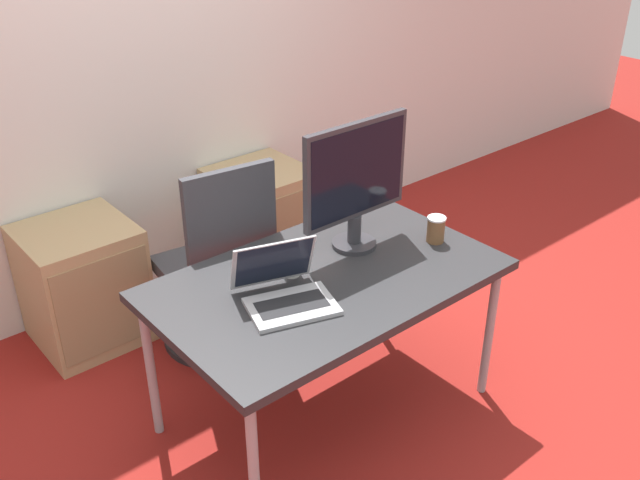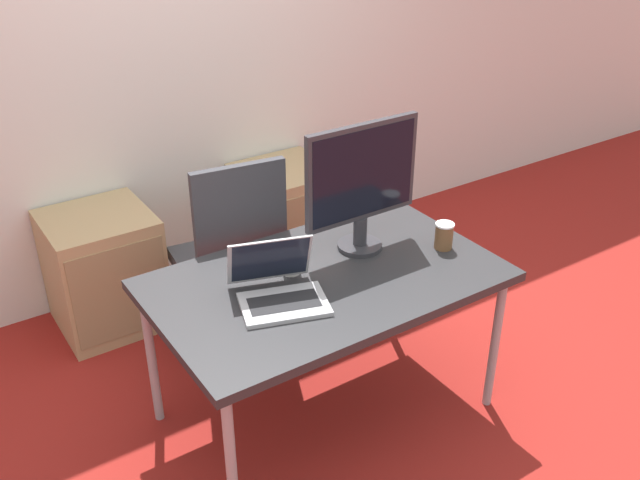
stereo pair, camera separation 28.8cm
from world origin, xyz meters
name	(u,v)px [view 1 (the left image)]	position (x,y,z in m)	size (l,w,h in m)	color
ground_plane	(326,409)	(0.00, 0.00, 0.00)	(14.00, 14.00, 0.00)	maroon
wall_back	(135,61)	(0.00, 1.52, 1.30)	(10.00, 0.05, 2.60)	silver
desk	(327,286)	(0.00, 0.00, 0.67)	(1.42, 0.87, 0.72)	#28282B
office_chair	(219,280)	(-0.08, 0.72, 0.38)	(0.56, 0.59, 1.05)	#232326
cabinet_left	(84,284)	(-0.57, 1.23, 0.32)	(0.53, 0.52, 0.64)	tan
cabinet_right	(262,220)	(0.54, 1.23, 0.32)	(0.53, 0.52, 0.64)	tan
laptop_center	(285,291)	(-0.25, -0.04, 0.77)	(0.39, 0.40, 0.24)	#ADADB2
monitor	(356,181)	(0.26, 0.12, 1.03)	(0.55, 0.20, 0.57)	#2D2D33
coffee_cup_white	(291,264)	(-0.10, 0.10, 0.77)	(0.08, 0.08, 0.10)	white
coffee_cup_brown	(436,229)	(0.56, -0.09, 0.78)	(0.08, 0.08, 0.12)	brown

